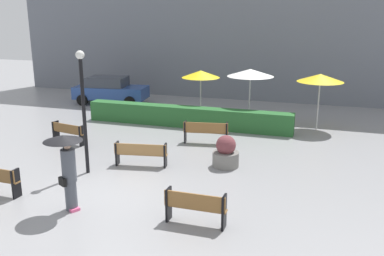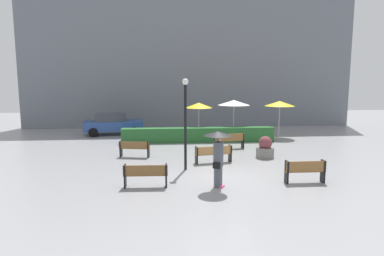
{
  "view_description": "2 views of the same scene",
  "coord_description": "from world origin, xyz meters",
  "px_view_note": "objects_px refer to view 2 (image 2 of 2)",
  "views": [
    {
      "loc": [
        6.1,
        -9.85,
        5.19
      ],
      "look_at": [
        1.38,
        4.74,
        1.0
      ],
      "focal_mm": 39.56,
      "sensor_mm": 36.0,
      "label": 1
    },
    {
      "loc": [
        -2.27,
        -12.79,
        3.97
      ],
      "look_at": [
        -0.83,
        4.22,
        1.53
      ],
      "focal_mm": 31.15,
      "sensor_mm": 36.0,
      "label": 2
    }
  ],
  "objects_px": {
    "bench_near_left": "(146,174)",
    "bench_far_left": "(134,148)",
    "bench_back_row": "(229,140)",
    "pedestrian_with_umbrella": "(218,151)",
    "patio_umbrella_yellow": "(199,105)",
    "bench_mid_center": "(214,153)",
    "bench_near_right": "(305,170)",
    "patio_umbrella_yellow_far": "(280,104)",
    "parked_car": "(113,124)",
    "lamp_post": "(185,115)",
    "patio_umbrella_white": "(234,103)",
    "planter_pot": "(265,148)"
  },
  "relations": [
    {
      "from": "bench_near_right",
      "to": "bench_back_row",
      "type": "bearing_deg",
      "value": 103.96
    },
    {
      "from": "bench_near_left",
      "to": "planter_pot",
      "type": "height_order",
      "value": "planter_pot"
    },
    {
      "from": "parked_car",
      "to": "bench_mid_center",
      "type": "bearing_deg",
      "value": -56.1
    },
    {
      "from": "bench_far_left",
      "to": "patio_umbrella_yellow",
      "type": "bearing_deg",
      "value": 54.87
    },
    {
      "from": "patio_umbrella_white",
      "to": "parked_car",
      "type": "bearing_deg",
      "value": 166.96
    },
    {
      "from": "patio_umbrella_yellow_far",
      "to": "lamp_post",
      "type": "bearing_deg",
      "value": -131.48
    },
    {
      "from": "bench_far_left",
      "to": "patio_umbrella_white",
      "type": "bearing_deg",
      "value": 41.34
    },
    {
      "from": "pedestrian_with_umbrella",
      "to": "bench_back_row",
      "type": "bearing_deg",
      "value": 75.32
    },
    {
      "from": "patio_umbrella_yellow",
      "to": "patio_umbrella_yellow_far",
      "type": "relative_size",
      "value": 0.96
    },
    {
      "from": "bench_near_right",
      "to": "patio_umbrella_yellow_far",
      "type": "bearing_deg",
      "value": 76.07
    },
    {
      "from": "parked_car",
      "to": "patio_umbrella_yellow",
      "type": "bearing_deg",
      "value": -18.1
    },
    {
      "from": "bench_mid_center",
      "to": "bench_far_left",
      "type": "relative_size",
      "value": 1.15
    },
    {
      "from": "planter_pot",
      "to": "lamp_post",
      "type": "relative_size",
      "value": 0.28
    },
    {
      "from": "planter_pot",
      "to": "patio_umbrella_yellow",
      "type": "distance_m",
      "value": 7.09
    },
    {
      "from": "patio_umbrella_yellow_far",
      "to": "parked_car",
      "type": "xyz_separation_m",
      "value": [
        -11.81,
        2.23,
        -1.56
      ]
    },
    {
      "from": "patio_umbrella_yellow",
      "to": "parked_car",
      "type": "distance_m",
      "value": 6.65
    },
    {
      "from": "bench_back_row",
      "to": "patio_umbrella_white",
      "type": "distance_m",
      "value": 4.48
    },
    {
      "from": "bench_near_right",
      "to": "bench_near_left",
      "type": "bearing_deg",
      "value": -179.65
    },
    {
      "from": "pedestrian_with_umbrella",
      "to": "planter_pot",
      "type": "distance_m",
      "value": 5.68
    },
    {
      "from": "bench_near_right",
      "to": "parked_car",
      "type": "relative_size",
      "value": 0.36
    },
    {
      "from": "bench_back_row",
      "to": "patio_umbrella_yellow_far",
      "type": "xyz_separation_m",
      "value": [
        4.25,
        3.68,
        1.83
      ]
    },
    {
      "from": "bench_far_left",
      "to": "pedestrian_with_umbrella",
      "type": "bearing_deg",
      "value": -55.97
    },
    {
      "from": "bench_near_right",
      "to": "lamp_post",
      "type": "relative_size",
      "value": 0.39
    },
    {
      "from": "planter_pot",
      "to": "patio_umbrella_yellow_far",
      "type": "bearing_deg",
      "value": 64.84
    },
    {
      "from": "patio_umbrella_white",
      "to": "bench_mid_center",
      "type": "bearing_deg",
      "value": -109.03
    },
    {
      "from": "lamp_post",
      "to": "patio_umbrella_white",
      "type": "height_order",
      "value": "lamp_post"
    },
    {
      "from": "pedestrian_with_umbrella",
      "to": "lamp_post",
      "type": "distance_m",
      "value": 2.99
    },
    {
      "from": "patio_umbrella_yellow_far",
      "to": "pedestrian_with_umbrella",
      "type": "bearing_deg",
      "value": -119.71
    },
    {
      "from": "bench_far_left",
      "to": "patio_umbrella_yellow",
      "type": "relative_size",
      "value": 0.66
    },
    {
      "from": "bench_far_left",
      "to": "planter_pot",
      "type": "height_order",
      "value": "planter_pot"
    },
    {
      "from": "patio_umbrella_yellow",
      "to": "parked_car",
      "type": "height_order",
      "value": "patio_umbrella_yellow"
    },
    {
      "from": "bench_near_left",
      "to": "bench_far_left",
      "type": "bearing_deg",
      "value": 99.52
    },
    {
      "from": "lamp_post",
      "to": "parked_car",
      "type": "height_order",
      "value": "lamp_post"
    },
    {
      "from": "bench_far_left",
      "to": "bench_near_left",
      "type": "bearing_deg",
      "value": -80.48
    },
    {
      "from": "planter_pot",
      "to": "patio_umbrella_yellow_far",
      "type": "distance_m",
      "value": 6.94
    },
    {
      "from": "pedestrian_with_umbrella",
      "to": "patio_umbrella_white",
      "type": "distance_m",
      "value": 11.29
    },
    {
      "from": "bench_near_left",
      "to": "bench_mid_center",
      "type": "bearing_deg",
      "value": 48.57
    },
    {
      "from": "patio_umbrella_yellow_far",
      "to": "parked_car",
      "type": "distance_m",
      "value": 12.12
    },
    {
      "from": "lamp_post",
      "to": "patio_umbrella_white",
      "type": "bearing_deg",
      "value": 64.67
    },
    {
      "from": "patio_umbrella_white",
      "to": "planter_pot",
      "type": "bearing_deg",
      "value": -86.8
    },
    {
      "from": "bench_far_left",
      "to": "lamp_post",
      "type": "height_order",
      "value": "lamp_post"
    },
    {
      "from": "pedestrian_with_umbrella",
      "to": "patio_umbrella_white",
      "type": "height_order",
      "value": "patio_umbrella_white"
    },
    {
      "from": "bench_near_right",
      "to": "patio_umbrella_yellow",
      "type": "height_order",
      "value": "patio_umbrella_yellow"
    },
    {
      "from": "patio_umbrella_yellow_far",
      "to": "bench_mid_center",
      "type": "bearing_deg",
      "value": -129.28
    },
    {
      "from": "bench_near_right",
      "to": "lamp_post",
      "type": "xyz_separation_m",
      "value": [
        -4.53,
        2.35,
        1.95
      ]
    },
    {
      "from": "lamp_post",
      "to": "patio_umbrella_yellow",
      "type": "height_order",
      "value": "lamp_post"
    },
    {
      "from": "bench_near_left",
      "to": "bench_back_row",
      "type": "height_order",
      "value": "bench_back_row"
    },
    {
      "from": "bench_near_right",
      "to": "bench_far_left",
      "type": "bearing_deg",
      "value": 144.6
    },
    {
      "from": "bench_near_right",
      "to": "bench_far_left",
      "type": "xyz_separation_m",
      "value": [
        -7.02,
        4.99,
        -0.02
      ]
    },
    {
      "from": "bench_near_right",
      "to": "patio_umbrella_white",
      "type": "height_order",
      "value": "patio_umbrella_white"
    }
  ]
}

